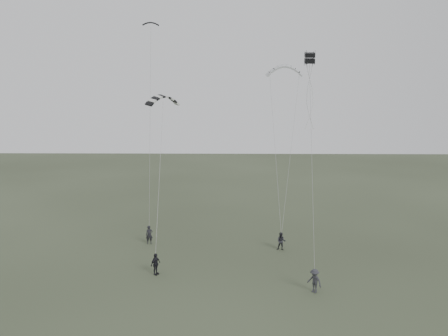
{
  "coord_description": "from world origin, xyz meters",
  "views": [
    {
      "loc": [
        2.06,
        -31.65,
        13.99
      ],
      "look_at": [
        1.43,
        5.57,
        7.61
      ],
      "focal_mm": 35.0,
      "sensor_mm": 36.0,
      "label": 1
    }
  ],
  "objects_px": {
    "flyer_far": "(314,281)",
    "kite_striped": "(163,96)",
    "flyer_right": "(281,241)",
    "flyer_left": "(149,235)",
    "kite_dark_small": "(151,23)",
    "kite_box": "(310,58)",
    "flyer_center": "(156,264)",
    "kite_pale_large": "(285,66)"
  },
  "relations": [
    {
      "from": "flyer_right",
      "to": "kite_striped",
      "type": "relative_size",
      "value": 0.53
    },
    {
      "from": "flyer_far",
      "to": "kite_pale_large",
      "type": "distance_m",
      "value": 23.07
    },
    {
      "from": "flyer_center",
      "to": "kite_pale_large",
      "type": "xyz_separation_m",
      "value": [
        11.33,
        13.84,
        15.88
      ]
    },
    {
      "from": "kite_pale_large",
      "to": "kite_box",
      "type": "height_order",
      "value": "kite_pale_large"
    },
    {
      "from": "kite_dark_small",
      "to": "kite_pale_large",
      "type": "distance_m",
      "value": 14.05
    },
    {
      "from": "flyer_far",
      "to": "kite_dark_small",
      "type": "distance_m",
      "value": 27.06
    },
    {
      "from": "kite_box",
      "to": "flyer_right",
      "type": "bearing_deg",
      "value": 115.33
    },
    {
      "from": "flyer_left",
      "to": "kite_striped",
      "type": "xyz_separation_m",
      "value": [
        1.9,
        -1.97,
        12.89
      ]
    },
    {
      "from": "flyer_center",
      "to": "kite_box",
      "type": "bearing_deg",
      "value": -47.78
    },
    {
      "from": "flyer_far",
      "to": "kite_striped",
      "type": "distance_m",
      "value": 19.16
    },
    {
      "from": "kite_dark_small",
      "to": "kite_box",
      "type": "relative_size",
      "value": 2.02
    },
    {
      "from": "kite_box",
      "to": "flyer_far",
      "type": "bearing_deg",
      "value": -86.97
    },
    {
      "from": "kite_striped",
      "to": "flyer_left",
      "type": "bearing_deg",
      "value": 89.57
    },
    {
      "from": "kite_box",
      "to": "kite_striped",
      "type": "bearing_deg",
      "value": 168.94
    },
    {
      "from": "flyer_left",
      "to": "kite_striped",
      "type": "relative_size",
      "value": 0.56
    },
    {
      "from": "flyer_center",
      "to": "kite_dark_small",
      "type": "relative_size",
      "value": 1.12
    },
    {
      "from": "flyer_right",
      "to": "flyer_center",
      "type": "relative_size",
      "value": 0.95
    },
    {
      "from": "flyer_far",
      "to": "kite_pale_large",
      "type": "bearing_deg",
      "value": 136.98
    },
    {
      "from": "flyer_center",
      "to": "kite_striped",
      "type": "distance_m",
      "value": 13.87
    },
    {
      "from": "flyer_left",
      "to": "flyer_center",
      "type": "distance_m",
      "value": 7.3
    },
    {
      "from": "flyer_left",
      "to": "flyer_far",
      "type": "relative_size",
      "value": 1.0
    },
    {
      "from": "flyer_far",
      "to": "kite_striped",
      "type": "relative_size",
      "value": 0.56
    },
    {
      "from": "kite_dark_small",
      "to": "flyer_center",
      "type": "bearing_deg",
      "value": -91.91
    },
    {
      "from": "kite_striped",
      "to": "kite_dark_small",
      "type": "bearing_deg",
      "value": 65.25
    },
    {
      "from": "flyer_right",
      "to": "kite_dark_small",
      "type": "distance_m",
      "value": 23.49
    },
    {
      "from": "flyer_left",
      "to": "kite_pale_large",
      "type": "bearing_deg",
      "value": 16.58
    },
    {
      "from": "flyer_center",
      "to": "flyer_far",
      "type": "relative_size",
      "value": 0.99
    },
    {
      "from": "flyer_center",
      "to": "kite_box",
      "type": "height_order",
      "value": "kite_box"
    },
    {
      "from": "kite_dark_small",
      "to": "kite_striped",
      "type": "distance_m",
      "value": 8.51
    },
    {
      "from": "flyer_right",
      "to": "flyer_far",
      "type": "bearing_deg",
      "value": -69.04
    },
    {
      "from": "kite_striped",
      "to": "flyer_right",
      "type": "bearing_deg",
      "value": -41.61
    },
    {
      "from": "kite_dark_small",
      "to": "kite_striped",
      "type": "relative_size",
      "value": 0.5
    },
    {
      "from": "flyer_left",
      "to": "flyer_center",
      "type": "height_order",
      "value": "flyer_left"
    },
    {
      "from": "flyer_far",
      "to": "kite_pale_large",
      "type": "relative_size",
      "value": 0.46
    },
    {
      "from": "kite_dark_small",
      "to": "flyer_right",
      "type": "bearing_deg",
      "value": -31.41
    },
    {
      "from": "flyer_right",
      "to": "kite_dark_small",
      "type": "relative_size",
      "value": 1.07
    },
    {
      "from": "flyer_right",
      "to": "kite_striped",
      "type": "xyz_separation_m",
      "value": [
        -10.32,
        -0.5,
        12.94
      ]
    },
    {
      "from": "flyer_right",
      "to": "flyer_far",
      "type": "relative_size",
      "value": 0.94
    },
    {
      "from": "flyer_left",
      "to": "flyer_center",
      "type": "bearing_deg",
      "value": -86.31
    },
    {
      "from": "flyer_left",
      "to": "flyer_right",
      "type": "bearing_deg",
      "value": -17.56
    },
    {
      "from": "flyer_far",
      "to": "flyer_left",
      "type": "bearing_deg",
      "value": -170.84
    },
    {
      "from": "kite_dark_small",
      "to": "kite_striped",
      "type": "bearing_deg",
      "value": -81.71
    }
  ]
}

